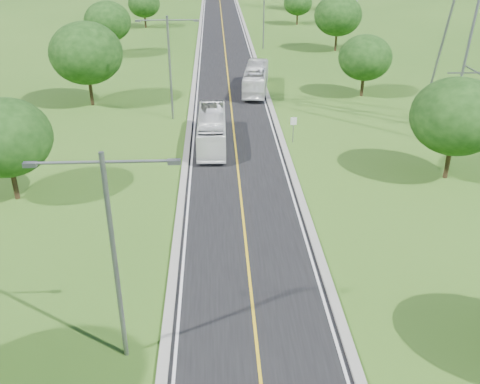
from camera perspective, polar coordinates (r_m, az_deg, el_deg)
The scene contains 18 objects.
ground at distance 69.03m, azimuth -1.27°, elevation 11.94°, with size 260.00×260.00×0.00m, color #2F5919.
road at distance 74.84m, azimuth -1.40°, elevation 13.13°, with size 8.00×150.00×0.06m, color black.
curb_left at distance 74.85m, azimuth -4.74°, elevation 13.12°, with size 0.50×150.00×0.22m, color gray.
curb_right at distance 75.04m, azimuth 1.93°, elevation 13.23°, with size 0.50×150.00×0.22m, color gray.
speed_limit_sign at distance 48.00m, azimuth 5.72°, elevation 7.08°, with size 0.55×0.09×2.40m.
streetlight_near_left at distance 22.50m, azimuth -13.43°, elevation -5.43°, with size 5.90×0.25×10.00m.
streetlight_mid_left at distance 53.20m, azimuth -7.54°, elevation 13.82°, with size 5.90×0.25×10.00m.
streetlight_far_right at distance 85.87m, azimuth 2.57°, elevation 18.90°, with size 5.90×0.25×10.00m.
tree_lb at distance 39.74m, azimuth -23.77°, elevation 5.33°, with size 6.30×6.30×7.33m.
tree_lc at distance 59.50m, azimuth -16.10°, elevation 14.04°, with size 7.56×7.56×8.79m.
tree_ld at distance 83.13m, azimuth -13.95°, elevation 17.24°, with size 6.72×6.72×7.82m.
tree_le at distance 106.34m, azimuth -10.21°, elevation 19.18°, with size 5.88×5.88×6.84m.
tree_rb at distance 42.69m, azimuth 22.09°, elevation 7.48°, with size 6.72×6.72×7.82m.
tree_rc at distance 62.48m, azimuth 13.21°, elevation 13.77°, with size 5.88×5.88×6.84m.
tree_rd at distance 85.70m, azimuth 10.41°, elevation 18.04°, with size 7.14×7.14×8.30m.
tree_re at distance 108.80m, azimuth 6.20°, elevation 19.42°, with size 5.46×5.46×6.35m.
bus_outbound at distance 63.39m, azimuth 1.71°, elevation 12.00°, with size 2.44×10.42×2.90m, color white.
bus_inbound at distance 47.25m, azimuth -3.02°, elevation 6.69°, with size 2.37×10.11×2.82m, color white.
Camera 1 is at (-1.69, -6.72, 17.65)m, focal length 40.00 mm.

